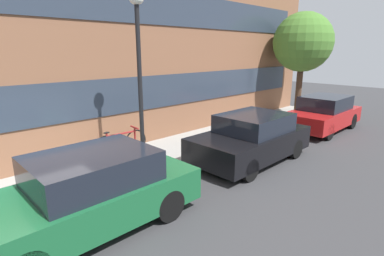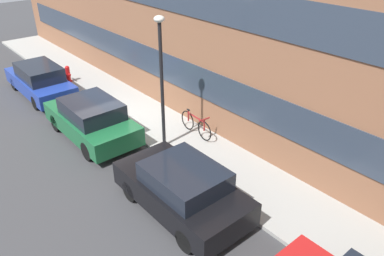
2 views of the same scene
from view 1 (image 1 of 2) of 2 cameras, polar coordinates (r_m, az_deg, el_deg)
ground_plane at (r=6.85m, az=-25.29°, el=-14.48°), size 56.00×56.00×0.00m
sidewalk_strip at (r=7.82m, az=-28.20°, el=-10.70°), size 28.00×2.29×0.11m
parked_car_green at (r=5.76m, az=-19.15°, el=-11.62°), size 4.02×1.78×1.42m
parked_car_black at (r=8.89m, az=11.23°, el=-1.91°), size 3.81×1.82×1.39m
parked_car_red at (r=13.21m, az=23.69°, el=2.55°), size 3.85×1.70×1.39m
bicycle at (r=9.12m, az=-13.30°, el=-2.72°), size 1.69×0.44×0.81m
street_tree at (r=15.17m, az=20.36°, el=15.01°), size 2.69×2.69×4.76m
lamp_post at (r=7.58m, az=-10.01°, el=11.44°), size 0.32×0.32×4.28m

